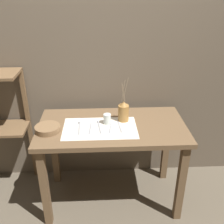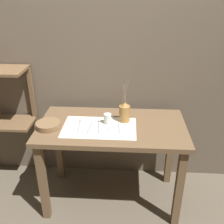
{
  "view_description": "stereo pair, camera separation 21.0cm",
  "coord_description": "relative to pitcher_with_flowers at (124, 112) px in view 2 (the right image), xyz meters",
  "views": [
    {
      "loc": [
        -0.09,
        -1.88,
        1.84
      ],
      "look_at": [
        0.0,
        0.0,
        0.91
      ],
      "focal_mm": 42.0,
      "sensor_mm": 36.0,
      "label": 1
    },
    {
      "loc": [
        0.12,
        -1.88,
        1.84
      ],
      "look_at": [
        0.0,
        0.0,
        0.91
      ],
      "focal_mm": 42.0,
      "sensor_mm": 36.0,
      "label": 2
    }
  ],
  "objects": [
    {
      "name": "spoon_outer",
      "position": [
        -0.21,
        -0.06,
        -0.08
      ],
      "size": [
        0.04,
        0.2,
        0.02
      ],
      "color": "#939399",
      "rests_on": "wooden_table"
    },
    {
      "name": "fork_outer",
      "position": [
        -0.04,
        -0.11,
        -0.08
      ],
      "size": [
        0.03,
        0.18,
        0.0
      ],
      "color": "#939399",
      "rests_on": "wooden_table"
    },
    {
      "name": "wooden_shelf_unit",
      "position": [
        -1.15,
        0.2,
        -0.05
      ],
      "size": [
        0.57,
        0.3,
        1.17
      ],
      "color": "brown",
      "rests_on": "ground_plane"
    },
    {
      "name": "wooden_table",
      "position": [
        -0.1,
        -0.07,
        -0.2
      ],
      "size": [
        1.22,
        0.65,
        0.79
      ],
      "color": "brown",
      "rests_on": "ground_plane"
    },
    {
      "name": "stone_wall_back",
      "position": [
        -0.1,
        0.36,
        0.33
      ],
      "size": [
        7.0,
        0.06,
        2.4
      ],
      "color": "brown",
      "rests_on": "ground_plane"
    },
    {
      "name": "fork_inner",
      "position": [
        -0.28,
        -0.12,
        -0.08
      ],
      "size": [
        0.02,
        0.18,
        0.0
      ],
      "color": "#939399",
      "rests_on": "wooden_table"
    },
    {
      "name": "ground_plane",
      "position": [
        -0.1,
        -0.07,
        -0.87
      ],
      "size": [
        12.0,
        12.0,
        0.0
      ],
      "primitive_type": "plane",
      "color": "brown"
    },
    {
      "name": "spoon_inner",
      "position": [
        -0.37,
        -0.07,
        -0.08
      ],
      "size": [
        0.02,
        0.2,
        0.02
      ],
      "color": "#939399",
      "rests_on": "wooden_table"
    },
    {
      "name": "wooden_bowl",
      "position": [
        -0.61,
        -0.14,
        -0.06
      ],
      "size": [
        0.2,
        0.2,
        0.04
      ],
      "color": "brown",
      "rests_on": "wooden_table"
    },
    {
      "name": "pitcher_with_flowers",
      "position": [
        0.0,
        0.0,
        0.0
      ],
      "size": [
        0.09,
        0.09,
        0.39
      ],
      "color": "olive",
      "rests_on": "wooden_table"
    },
    {
      "name": "knife_center",
      "position": [
        -0.11,
        -0.11,
        -0.08
      ],
      "size": [
        0.03,
        0.18,
        0.0
      ],
      "color": "#939399",
      "rests_on": "wooden_table"
    },
    {
      "name": "linen_cloth",
      "position": [
        -0.2,
        -0.12,
        -0.08
      ],
      "size": [
        0.59,
        0.36,
        0.0
      ],
      "color": "silver",
      "rests_on": "wooden_table"
    },
    {
      "name": "glass_tumbler_near",
      "position": [
        -0.14,
        -0.05,
        -0.04
      ],
      "size": [
        0.06,
        0.06,
        0.09
      ],
      "color": "silver",
      "rests_on": "wooden_table"
    }
  ]
}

